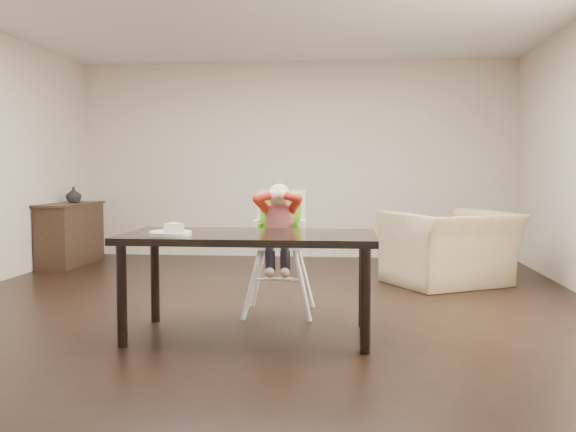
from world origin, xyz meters
The scene contains 8 objects.
ground centered at (0.00, 0.00, 0.00)m, with size 7.00×7.00×0.00m, color black.
room_walls centered at (0.00, 0.00, 1.86)m, with size 6.02×7.02×2.71m.
dining_table centered at (0.07, -0.87, 0.67)m, with size 1.80×0.90×0.75m.
high_chair centered at (0.19, -0.09, 0.77)m, with size 0.46×0.46×1.09m.
plate centered at (-0.45, -1.08, 0.78)m, with size 0.34×0.34×0.08m.
armchair centered at (1.82, 1.40, 0.52)m, with size 1.19×0.77×1.04m, color tan.
sideboard centered at (-2.78, 2.44, 0.40)m, with size 0.44×1.26×0.79m.
vase centered at (-2.78, 2.55, 0.89)m, with size 0.20×0.21×0.20m, color #99999E.
Camera 1 is at (0.79, -5.40, 1.19)m, focal length 40.00 mm.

